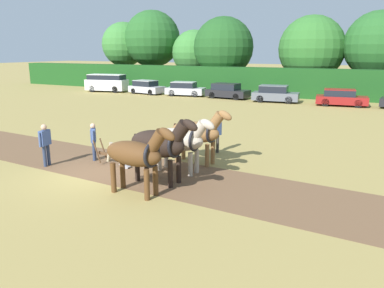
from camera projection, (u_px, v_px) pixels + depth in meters
The scene contains 23 objects.
ground_plane at pixel (96, 174), 14.48m from camera, with size 240.00×240.00×0.00m, color #998447.
plowed_furrow_strip at pixel (73, 158), 16.70m from camera, with size 33.96×3.74×0.01m, color brown.
hedgerow at pixel (279, 82), 38.59m from camera, with size 71.30×2.00×2.90m, color #194719.
tree_far_left at pixel (124, 45), 51.17m from camera, with size 5.96×5.96×8.41m.
tree_left at pixel (152, 39), 49.57m from camera, with size 7.37×7.37×9.80m.
tree_center_left at pixel (194, 53), 47.55m from camera, with size 5.64×5.64×7.20m.
tree_center at pixel (223, 47), 43.87m from camera, with size 7.01×7.01×8.50m.
tree_center_right at pixel (312, 49), 40.52m from camera, with size 7.07×7.07×8.37m.
tree_right at pixel (378, 45), 37.79m from camera, with size 6.73×6.73×8.58m.
draft_horse_lead_left at pixel (136, 154), 12.12m from camera, with size 2.85×0.97×2.46m.
draft_horse_lead_right at pixel (160, 144), 13.26m from camera, with size 2.90×1.13×2.51m.
draft_horse_trail_left at pixel (180, 140), 14.44m from camera, with size 2.84×1.02×2.29m.
draft_horse_trail_right at pixel (197, 132), 15.56m from camera, with size 2.92×1.03×2.43m.
plow at pixel (116, 158), 15.42m from camera, with size 1.77×0.48×1.13m.
farmer_at_plow at pixel (93, 139), 16.13m from camera, with size 0.45×0.54×1.63m.
farmer_beside_team at pixel (216, 132), 17.21m from camera, with size 0.40×0.61×1.69m.
farmer_onlooker_left at pixel (45, 142), 15.28m from camera, with size 0.27×0.69×1.75m.
parked_van at pixel (107, 83), 43.01m from camera, with size 4.96×2.77×1.99m.
parked_car_left at pixel (146, 87), 40.98m from camera, with size 4.19×2.33×1.47m.
parked_car_center_left at pixel (185, 89), 39.13m from camera, with size 4.27×2.44×1.47m.
parked_car_center at pixel (227, 91), 37.14m from camera, with size 4.34×2.18×1.48m.
parked_car_center_right at pixel (275, 94), 34.42m from camera, with size 4.31×2.23×1.54m.
parked_car_right at pixel (341, 98), 32.10m from camera, with size 4.37×2.30×1.43m.
Camera 1 is at (9.54, -10.59, 4.66)m, focal length 35.00 mm.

